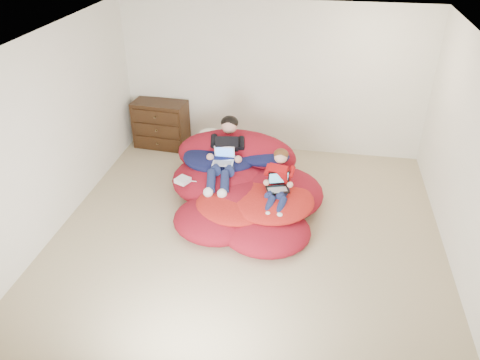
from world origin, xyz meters
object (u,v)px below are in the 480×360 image
object	(u,v)px
dresser	(161,124)
laptop_black	(278,184)
younger_boy	(279,179)
beanbag_pile	(243,187)
older_boy	(225,151)
laptop_white	(224,158)

from	to	relation	value
dresser	laptop_black	world-z (taller)	dresser
dresser	younger_boy	distance (m)	2.89
dresser	beanbag_pile	xyz separation A→B (m)	(1.72, -1.55, -0.15)
laptop_black	older_boy	bearing A→B (deg)	145.37
beanbag_pile	laptop_black	world-z (taller)	beanbag_pile
younger_boy	beanbag_pile	bearing A→B (deg)	152.40
beanbag_pile	dresser	bearing A→B (deg)	138.03
dresser	laptop_white	bearing A→B (deg)	-45.12
younger_boy	laptop_white	world-z (taller)	younger_boy
dresser	older_boy	xyz separation A→B (m)	(1.41, -1.29, 0.27)
dresser	younger_boy	size ratio (longest dim) A/B	1.06
beanbag_pile	laptop_black	size ratio (longest dim) A/B	6.99
younger_boy	laptop_black	size ratio (longest dim) A/B	2.62
older_boy	younger_boy	world-z (taller)	older_boy
laptop_white	laptop_black	world-z (taller)	laptop_white
laptop_white	younger_boy	bearing A→B (deg)	-25.80
dresser	beanbag_pile	world-z (taller)	dresser
beanbag_pile	older_boy	xyz separation A→B (m)	(-0.31, 0.25, 0.42)
beanbag_pile	older_boy	distance (m)	0.58
dresser	laptop_white	size ratio (longest dim) A/B	3.12
beanbag_pile	older_boy	size ratio (longest dim) A/B	1.90
beanbag_pile	laptop_white	bearing A→B (deg)	157.39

